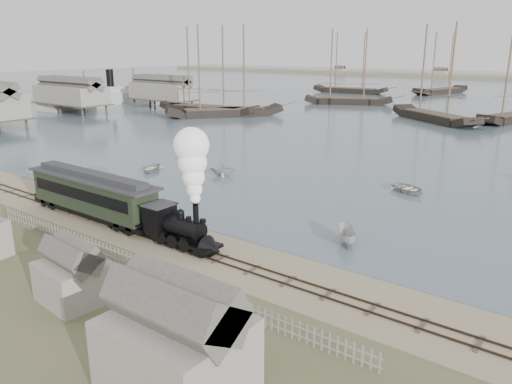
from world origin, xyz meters
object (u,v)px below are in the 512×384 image
Objects in this scene: beached_dinghy at (142,218)px; steamship at (111,87)px; passenger_coach at (92,193)px; locomotive at (188,198)px.

steamship is at bearing 59.98° from beached_dinghy.
passenger_coach is 3.88× the size of beached_dinghy.
steamship is at bearing 145.89° from locomotive.
passenger_coach is 5.11m from beached_dinghy.
beached_dinghy is at bearing 22.51° from passenger_coach.
beached_dinghy is 102.52m from steamship.
locomotive is at bearing -130.29° from steamship.
locomotive reaches higher than beached_dinghy.
passenger_coach is at bearing 118.21° from beached_dinghy.
steamship is (-83.16, 59.80, 4.29)m from beached_dinghy.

